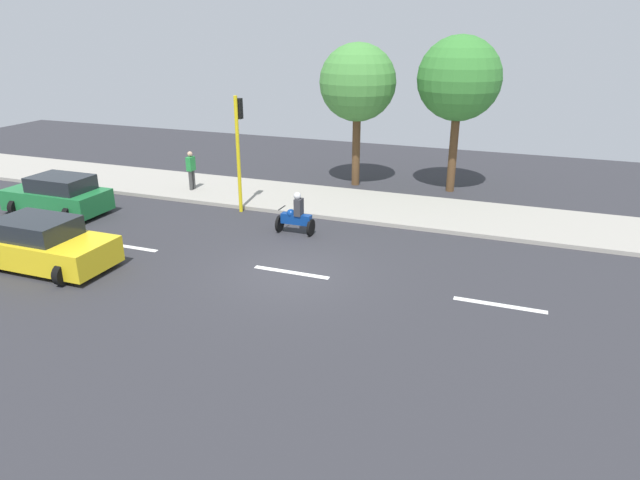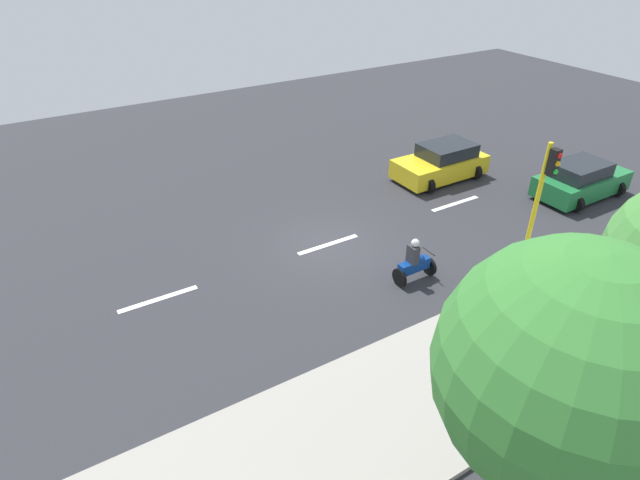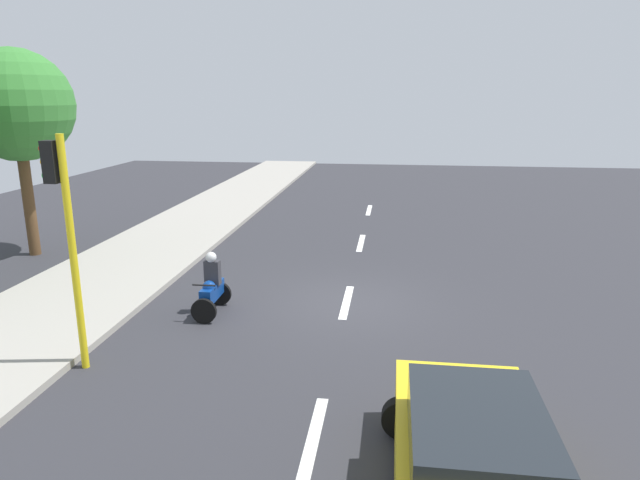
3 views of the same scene
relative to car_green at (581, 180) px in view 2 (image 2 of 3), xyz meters
The scene contains 12 objects.
ground_plane 11.00m from the car_green, 100.78° to the right, with size 40.00×60.00×0.10m, color #2D2D33.
sidewalk 11.88m from the car_green, 65.34° to the right, with size 4.00×60.00×0.15m, color #9E998E.
lane_stripe_north 16.92m from the car_green, 96.97° to the right, with size 0.20×2.40×0.01m, color white.
lane_stripe_mid 10.99m from the car_green, 100.78° to the right, with size 0.20×2.40×0.01m, color white.
lane_stripe_south 5.25m from the car_green, 113.24° to the right, with size 0.20×2.40×0.01m, color white.
lane_stripe_far_south 2.49m from the car_green, 149.21° to the left, with size 0.20×2.40×0.01m, color white.
car_green is the anchor object (origin of this frame).
car_yellow_cab 5.60m from the car_green, 139.54° to the right, with size 2.34×4.05×1.52m.
motorcycle 9.66m from the car_green, 83.34° to the right, with size 0.60×1.30×1.53m.
pedestrian_near_signal 5.47m from the car_green, 36.70° to the right, with size 0.40×0.24×1.69m.
traffic_light_corner 7.46m from the car_green, 66.90° to the right, with size 0.49×0.24×4.50m.
street_tree_center 16.86m from the car_green, 58.01° to the right, with size 3.51×3.51×6.61m.
Camera 2 is at (13.17, -8.27, 9.74)m, focal length 29.41 mm.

